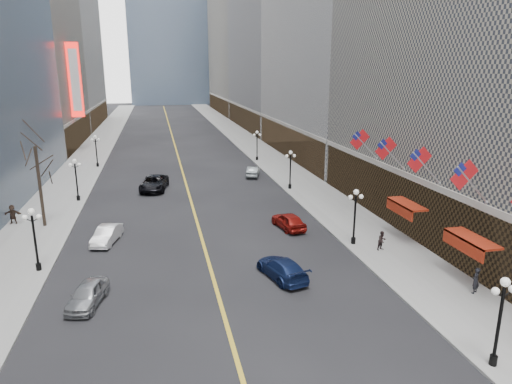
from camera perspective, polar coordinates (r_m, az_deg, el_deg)
name	(u,v)px	position (r m, az deg, el deg)	size (l,w,h in m)	color
sidewalk_east	(265,155)	(75.23, 1.11, 4.62)	(6.00, 230.00, 0.15)	gray
sidewalk_west	(86,162)	(74.02, -20.52, 3.49)	(6.00, 230.00, 0.15)	gray
lane_line	(176,149)	(83.15, -9.99, 5.36)	(0.25, 200.00, 0.02)	gold
bldg_east_c	(296,23)	(113.39, 5.00, 20.32)	(26.60, 40.60, 48.80)	#9B9C9E
bldg_east_d	(256,13)	(155.52, 0.05, 21.52)	(26.60, 46.60, 62.80)	gray
streetlamp_east_0	(501,313)	(24.44, 28.25, -13.16)	(1.26, 0.44, 4.52)	black
streetlamp_east_1	(355,211)	(36.93, 12.28, -2.33)	(1.26, 0.44, 4.52)	black
streetlamp_east_2	(290,166)	(53.27, 4.32, 3.31)	(1.26, 0.44, 4.52)	black
streetlamp_east_3	(257,142)	(70.43, 0.13, 6.24)	(1.26, 0.44, 4.52)	black
streetlamp_west_1	(34,233)	(34.81, -26.00, -4.63)	(1.26, 0.44, 4.52)	black
streetlamp_west_2	(76,175)	(51.83, -21.58, 1.95)	(1.26, 0.44, 4.52)	black
streetlamp_west_3	(96,148)	(69.34, -19.37, 5.25)	(1.26, 0.44, 4.52)	black
flag_2	(466,177)	(30.96, 24.81, 1.66)	(2.87, 0.12, 2.87)	#B2B2B7
flag_3	(421,162)	(34.97, 19.97, 3.56)	(2.87, 0.12, 2.87)	#B2B2B7
flag_4	(388,150)	(39.21, 16.13, 5.03)	(2.87, 0.12, 2.87)	#B2B2B7
flag_5	(361,141)	(43.61, 13.04, 6.20)	(2.87, 0.12, 2.87)	#B2B2B7
awning_b	(469,240)	(32.56, 25.12, -5.50)	(1.40, 4.00, 0.93)	maroon
awning_c	(405,205)	(38.83, 18.09, -1.60)	(1.40, 4.00, 0.93)	maroon
theatre_marquee	(75,80)	(82.94, -21.68, 12.86)	(2.00, 0.55, 12.00)	red
tree_west_far	(36,159)	(43.84, -25.75, 3.74)	(3.60, 3.60, 7.92)	#2D231C
car_nb_near	(87,294)	(29.77, -20.33, -11.91)	(1.63, 4.05, 1.38)	#979A9E
car_nb_mid	(107,235)	(39.26, -18.16, -5.11)	(1.45, 4.16, 1.37)	silver
car_nb_far	(154,183)	(54.71, -12.63, 1.08)	(2.79, 6.04, 1.68)	black
car_sb_near	(282,268)	(31.38, 3.27, -9.48)	(1.95, 4.81, 1.40)	#15234F
car_sb_mid	(289,221)	(40.65, 4.09, -3.60)	(1.74, 4.32, 1.47)	maroon
car_sb_far	(253,171)	(60.34, -0.36, 2.60)	(1.45, 4.16, 1.37)	#555C5E
ped_ne_corner	(476,280)	(32.03, 25.76, -9.92)	(0.63, 0.46, 1.71)	black
ped_east_walk	(382,241)	(36.79, 15.48, -5.87)	(0.74, 0.41, 1.53)	black
ped_west_far	(12,214)	(46.88, -28.15, -2.47)	(1.64, 0.47, 1.77)	black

